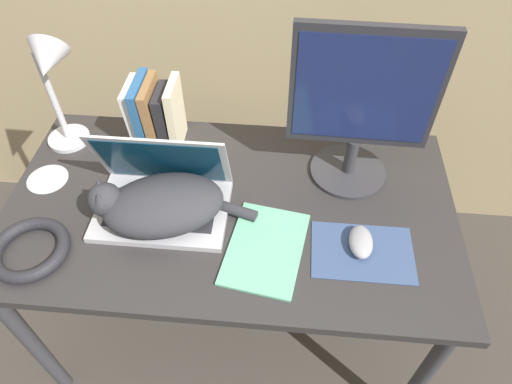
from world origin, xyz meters
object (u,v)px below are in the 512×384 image
at_px(cat, 159,204).
at_px(cd_disc, 48,179).
at_px(laptop, 162,195).
at_px(notepad, 265,248).
at_px(external_monitor, 361,107).
at_px(desk_lamp, 51,79).
at_px(cable_coil, 30,249).
at_px(book_row, 155,115).
at_px(computer_mouse, 361,242).

height_order(cat, cd_disc, cat).
bearing_deg(laptop, notepad, -22.19).
bearing_deg(external_monitor, desk_lamp, 177.48).
height_order(desk_lamp, cable_coil, desk_lamp).
distance_m(book_row, desk_lamp, 0.30).
relative_size(computer_mouse, notepad, 0.35).
height_order(book_row, cd_disc, book_row).
height_order(external_monitor, notepad, external_monitor).
relative_size(laptop, desk_lamp, 0.93).
xyz_separation_m(external_monitor, computer_mouse, (0.02, -0.27, -0.23)).
xyz_separation_m(external_monitor, cd_disc, (-0.89, -0.11, -0.25)).
xyz_separation_m(computer_mouse, cable_coil, (-0.85, -0.10, -0.00)).
distance_m(external_monitor, book_row, 0.62).
height_order(cat, external_monitor, external_monitor).
bearing_deg(laptop, cable_coil, -148.81).
bearing_deg(cable_coil, desk_lamp, 93.30).
bearing_deg(notepad, computer_mouse, 7.13).
xyz_separation_m(cat, computer_mouse, (0.53, -0.04, -0.04)).
bearing_deg(desk_lamp, computer_mouse, -19.50).
relative_size(cat, desk_lamp, 1.14).
relative_size(cat, notepad, 1.49).
bearing_deg(cable_coil, notepad, 6.26).
xyz_separation_m(external_monitor, book_row, (-0.60, 0.09, -0.14)).
bearing_deg(cable_coil, cd_disc, 103.77).
xyz_separation_m(book_row, notepad, (0.37, -0.39, -0.10)).
bearing_deg(external_monitor, cd_disc, -173.03).
bearing_deg(desk_lamp, book_row, 11.63).
xyz_separation_m(computer_mouse, desk_lamp, (-0.87, 0.31, 0.23)).
bearing_deg(cd_disc, desk_lamp, 74.72).
distance_m(cat, external_monitor, 0.59).
height_order(cat, desk_lamp, desk_lamp).
relative_size(external_monitor, cd_disc, 3.96).
bearing_deg(book_row, cable_coil, -116.89).
bearing_deg(cable_coil, laptop, 31.19).
relative_size(laptop, external_monitor, 0.76).
relative_size(cat, cd_disc, 3.70).
bearing_deg(book_row, cd_disc, -146.04).
distance_m(external_monitor, desk_lamp, 0.85).
bearing_deg(cd_disc, cat, -17.35).
distance_m(external_monitor, computer_mouse, 0.35).
relative_size(external_monitor, computer_mouse, 4.50).
distance_m(external_monitor, notepad, 0.45).
distance_m(computer_mouse, cable_coil, 0.85).
xyz_separation_m(laptop, computer_mouse, (0.54, -0.09, -0.03)).
xyz_separation_m(desk_lamp, cd_disc, (-0.04, -0.15, -0.25)).
bearing_deg(book_row, notepad, -46.63).
relative_size(computer_mouse, desk_lamp, 0.27).
distance_m(laptop, external_monitor, 0.59).
xyz_separation_m(cat, external_monitor, (0.51, 0.23, 0.18)).
bearing_deg(cable_coil, computer_mouse, 6.51).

